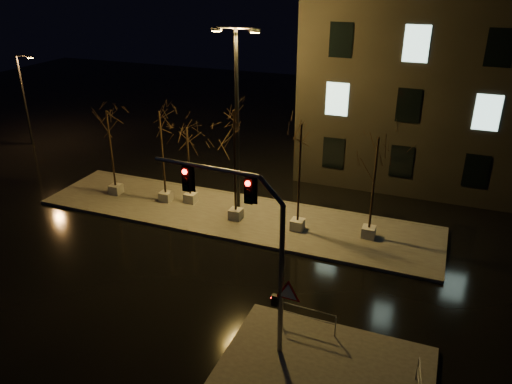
% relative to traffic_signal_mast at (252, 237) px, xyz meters
% --- Properties ---
extents(ground, '(90.00, 90.00, 0.00)m').
position_rel_traffic_signal_mast_xyz_m(ground, '(-4.72, 3.10, -4.45)').
color(ground, black).
rests_on(ground, ground).
extents(median, '(22.00, 5.00, 0.15)m').
position_rel_traffic_signal_mast_xyz_m(median, '(-4.72, 9.10, -4.37)').
color(median, '#484540').
rests_on(median, ground).
extents(sidewalk_corner, '(7.00, 5.00, 0.15)m').
position_rel_traffic_signal_mast_xyz_m(sidewalk_corner, '(2.78, -0.40, -4.37)').
color(sidewalk_corner, '#484540').
rests_on(sidewalk_corner, ground).
extents(tree_0, '(1.80, 1.80, 5.18)m').
position_rel_traffic_signal_mast_xyz_m(tree_0, '(-12.33, 9.04, -0.37)').
color(tree_0, '#B3B0A7').
rests_on(tree_0, median).
extents(tree_1, '(1.80, 1.80, 5.43)m').
position_rel_traffic_signal_mast_xyz_m(tree_1, '(-9.03, 9.23, -0.18)').
color(tree_1, '#B3B0A7').
rests_on(tree_1, median).
extents(tree_2, '(1.80, 1.80, 4.55)m').
position_rel_traffic_signal_mast_xyz_m(tree_2, '(-7.62, 9.60, -0.84)').
color(tree_2, '#B3B0A7').
rests_on(tree_2, median).
extents(tree_3, '(1.80, 1.80, 6.12)m').
position_rel_traffic_signal_mast_xyz_m(tree_3, '(-4.40, 8.65, 0.34)').
color(tree_3, '#B3B0A7').
rests_on(tree_3, median).
extents(tree_4, '(1.80, 1.80, 5.75)m').
position_rel_traffic_signal_mast_xyz_m(tree_4, '(-0.98, 8.70, 0.06)').
color(tree_4, '#B3B0A7').
rests_on(tree_4, median).
extents(tree_5, '(1.80, 1.80, 5.35)m').
position_rel_traffic_signal_mast_xyz_m(tree_5, '(2.56, 9.24, -0.24)').
color(tree_5, '#B3B0A7').
rests_on(tree_5, median).
extents(traffic_signal_mast, '(5.35, 0.44, 6.55)m').
position_rel_traffic_signal_mast_xyz_m(traffic_signal_mast, '(0.00, 0.00, 0.00)').
color(traffic_signal_mast, slate).
rests_on(traffic_signal_mast, sidewalk_corner).
extents(streetlight_main, '(2.43, 0.51, 9.72)m').
position_rel_traffic_signal_mast_xyz_m(streetlight_main, '(-4.67, 9.65, 1.31)').
color(streetlight_main, black).
rests_on(streetlight_main, median).
extents(streetlight_far, '(1.28, 0.59, 6.71)m').
position_rel_traffic_signal_mast_xyz_m(streetlight_far, '(-24.03, 14.72, -0.76)').
color(streetlight_far, black).
rests_on(streetlight_far, ground).
extents(guard_rail_a, '(2.14, 0.12, 0.92)m').
position_rel_traffic_signal_mast_xyz_m(guard_rail_a, '(1.65, 1.41, -3.70)').
color(guard_rail_a, slate).
rests_on(guard_rail_a, sidewalk_corner).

